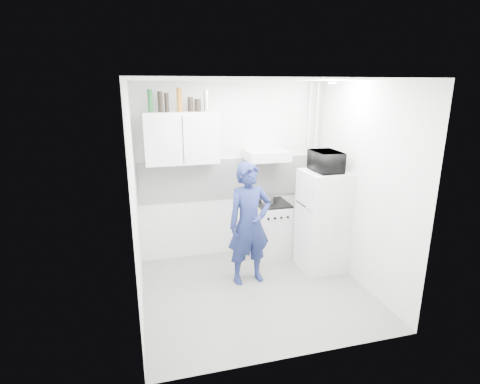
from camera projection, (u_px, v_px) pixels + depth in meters
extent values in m
plane|color=slate|center=(256.00, 291.00, 4.79)|extent=(2.80, 2.80, 0.00)
plane|color=white|center=(259.00, 80.00, 4.08)|extent=(2.80, 2.80, 0.00)
plane|color=silver|center=(232.00, 171.00, 5.60)|extent=(2.80, 0.00, 2.80)
plane|color=silver|center=(135.00, 203.00, 4.09)|extent=(0.00, 2.60, 2.60)
plane|color=silver|center=(362.00, 186.00, 4.78)|extent=(0.00, 2.60, 2.60)
imported|color=navy|center=(249.00, 224.00, 4.85)|extent=(0.63, 0.46, 1.62)
cube|color=silver|center=(272.00, 230.00, 5.75)|extent=(0.50, 0.50, 0.81)
cube|color=white|center=(322.00, 221.00, 5.25)|extent=(0.60, 0.60, 1.42)
cube|color=black|center=(272.00, 204.00, 5.63)|extent=(0.48, 0.48, 0.03)
cylinder|color=silver|center=(267.00, 200.00, 5.60)|extent=(0.18, 0.18, 0.10)
imported|color=black|center=(326.00, 161.00, 5.02)|extent=(0.50, 0.34, 0.28)
cylinder|color=#144C1E|center=(150.00, 101.00, 4.87)|extent=(0.07, 0.07, 0.29)
cylinder|color=black|center=(160.00, 102.00, 4.90)|extent=(0.07, 0.07, 0.27)
cylinder|color=black|center=(167.00, 102.00, 4.93)|extent=(0.06, 0.06, 0.25)
cylinder|color=brown|center=(179.00, 100.00, 4.96)|extent=(0.07, 0.07, 0.31)
cylinder|color=black|center=(190.00, 104.00, 5.01)|extent=(0.08, 0.08, 0.19)
cylinder|color=black|center=(198.00, 105.00, 5.04)|extent=(0.09, 0.09, 0.17)
cylinder|color=silver|center=(206.00, 101.00, 5.05)|extent=(0.07, 0.07, 0.28)
cube|color=white|center=(182.00, 138.00, 5.10)|extent=(1.00, 0.35, 0.70)
cube|color=silver|center=(266.00, 155.00, 5.40)|extent=(0.60, 0.50, 0.14)
cube|color=white|center=(232.00, 178.00, 5.61)|extent=(2.74, 0.03, 0.60)
cylinder|color=silver|center=(314.00, 168.00, 5.84)|extent=(0.05, 0.05, 2.60)
cylinder|color=silver|center=(307.00, 168.00, 5.81)|extent=(0.04, 0.04, 2.60)
cylinder|color=white|center=(332.00, 83.00, 4.52)|extent=(0.10, 0.10, 0.02)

